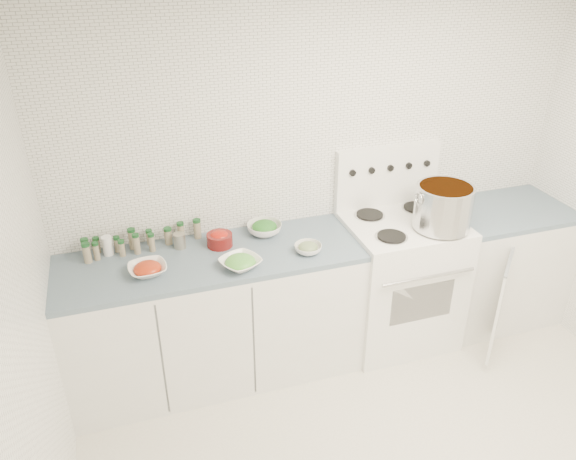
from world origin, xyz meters
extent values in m
cube|color=white|center=(0.00, 1.51, 1.25)|extent=(3.50, 0.02, 2.50)
cube|color=white|center=(-1.76, 0.00, 1.25)|extent=(0.02, 3.00, 2.50)
cube|color=white|center=(-0.82, 1.19, 0.43)|extent=(1.85, 0.62, 0.86)
cube|color=slate|center=(-0.82, 1.19, 0.88)|extent=(1.85, 0.62, 0.03)
cube|color=white|center=(0.48, 1.18, 0.46)|extent=(0.76, 0.65, 0.92)
cube|color=black|center=(0.48, 0.86, 0.50)|extent=(0.45, 0.01, 0.28)
cylinder|color=silver|center=(0.48, 0.82, 0.72)|extent=(0.65, 0.02, 0.02)
cube|color=white|center=(0.48, 1.18, 0.93)|extent=(0.76, 0.65, 0.01)
cube|color=white|center=(0.48, 1.47, 1.15)|extent=(0.76, 0.06, 0.43)
cylinder|color=silver|center=(0.30, 1.02, 0.94)|extent=(0.21, 0.21, 0.01)
cylinder|color=black|center=(0.30, 1.02, 0.94)|extent=(0.18, 0.18, 0.01)
cylinder|color=silver|center=(0.66, 1.02, 0.94)|extent=(0.21, 0.21, 0.01)
cylinder|color=black|center=(0.66, 1.02, 0.94)|extent=(0.18, 0.18, 0.01)
cylinder|color=silver|center=(0.30, 1.33, 0.94)|extent=(0.21, 0.21, 0.01)
cylinder|color=black|center=(0.30, 1.33, 0.94)|extent=(0.18, 0.18, 0.01)
cylinder|color=silver|center=(0.66, 1.33, 0.94)|extent=(0.21, 0.21, 0.01)
cylinder|color=black|center=(0.66, 1.33, 0.94)|extent=(0.18, 0.18, 0.01)
cylinder|color=black|center=(0.20, 1.44, 1.22)|extent=(0.04, 0.02, 0.04)
cylinder|color=black|center=(0.34, 1.44, 1.22)|extent=(0.04, 0.02, 0.04)
cylinder|color=black|center=(0.48, 1.44, 1.22)|extent=(0.04, 0.02, 0.04)
cylinder|color=black|center=(0.62, 1.44, 1.22)|extent=(0.04, 0.02, 0.04)
cylinder|color=black|center=(0.76, 1.44, 1.22)|extent=(0.04, 0.02, 0.04)
cube|color=white|center=(1.30, 1.19, 0.43)|extent=(0.89, 0.62, 0.86)
cube|color=slate|center=(1.30, 1.19, 0.88)|extent=(0.89, 0.62, 0.03)
cube|color=white|center=(1.01, 0.74, 0.43)|extent=(0.29, 0.30, 0.70)
cylinder|color=silver|center=(0.66, 1.03, 1.09)|extent=(0.37, 0.37, 0.28)
cylinder|color=orange|center=(0.66, 1.03, 1.21)|extent=(0.33, 0.33, 0.03)
torus|color=silver|center=(0.47, 1.03, 1.17)|extent=(0.01, 0.09, 0.09)
torus|color=silver|center=(0.85, 1.03, 1.17)|extent=(0.01, 0.09, 0.09)
imported|color=white|center=(-1.20, 1.11, 0.93)|extent=(0.24, 0.24, 0.05)
ellipsoid|color=#B5300F|center=(-1.20, 1.11, 0.94)|extent=(0.16, 0.16, 0.07)
imported|color=white|center=(-0.68, 1.01, 0.93)|extent=(0.30, 0.30, 0.06)
ellipsoid|color=#3F9230|center=(-0.68, 1.01, 0.94)|extent=(0.16, 0.16, 0.07)
imported|color=white|center=(-0.43, 1.37, 0.94)|extent=(0.23, 0.23, 0.07)
ellipsoid|color=#164F16|center=(-0.43, 1.37, 0.95)|extent=(0.16, 0.16, 0.07)
imported|color=white|center=(-0.25, 1.05, 0.93)|extent=(0.22, 0.22, 0.05)
ellipsoid|color=#25471C|center=(-0.25, 1.05, 0.94)|extent=(0.12, 0.12, 0.05)
cylinder|color=#5E1110|center=(-0.74, 1.30, 0.94)|extent=(0.16, 0.16, 0.08)
ellipsoid|color=#B01B0C|center=(-0.74, 1.30, 0.97)|extent=(0.12, 0.12, 0.06)
cylinder|color=white|center=(-1.41, 1.41, 0.96)|extent=(0.07, 0.07, 0.12)
cylinder|color=gray|center=(-0.98, 1.35, 0.95)|extent=(0.09, 0.09, 0.10)
cylinder|color=gray|center=(-1.54, 1.43, 0.95)|extent=(0.04, 0.04, 0.10)
cylinder|color=#13431C|center=(-1.54, 1.43, 1.01)|extent=(0.05, 0.05, 0.02)
cylinder|color=gray|center=(-1.47, 1.45, 0.94)|extent=(0.04, 0.04, 0.09)
cylinder|color=#13431C|center=(-1.47, 1.45, 1.00)|extent=(0.04, 0.04, 0.02)
cylinder|color=gray|center=(-1.35, 1.43, 0.94)|extent=(0.04, 0.04, 0.09)
cylinder|color=#13431C|center=(-1.35, 1.43, 0.99)|extent=(0.04, 0.04, 0.02)
cylinder|color=gray|center=(-1.26, 1.43, 0.96)|extent=(0.05, 0.05, 0.12)
cylinder|color=#13431C|center=(-1.26, 1.43, 1.03)|extent=(0.05, 0.05, 0.02)
cylinder|color=gray|center=(-1.16, 1.45, 0.94)|extent=(0.04, 0.04, 0.09)
cylinder|color=#13431C|center=(-1.16, 1.45, 1.00)|extent=(0.04, 0.04, 0.02)
cylinder|color=gray|center=(-1.04, 1.43, 0.95)|extent=(0.05, 0.05, 0.09)
cylinder|color=#13431C|center=(-1.04, 1.43, 1.00)|extent=(0.05, 0.05, 0.02)
cylinder|color=gray|center=(-0.96, 1.45, 0.95)|extent=(0.04, 0.04, 0.11)
cylinder|color=#13431C|center=(-0.96, 1.45, 1.02)|extent=(0.05, 0.05, 0.02)
cylinder|color=gray|center=(-0.86, 1.45, 0.96)|extent=(0.05, 0.05, 0.11)
cylinder|color=#13431C|center=(-0.86, 1.45, 1.02)|extent=(0.05, 0.05, 0.02)
cylinder|color=gray|center=(-1.53, 1.35, 0.96)|extent=(0.05, 0.05, 0.11)
cylinder|color=#13431C|center=(-1.53, 1.35, 1.02)|extent=(0.05, 0.05, 0.02)
cylinder|color=gray|center=(-1.48, 1.36, 0.95)|extent=(0.04, 0.04, 0.10)
cylinder|color=#13431C|center=(-1.48, 1.36, 1.01)|extent=(0.04, 0.04, 0.02)
cylinder|color=gray|center=(-1.33, 1.36, 0.94)|extent=(0.04, 0.04, 0.09)
cylinder|color=#13431C|center=(-1.33, 1.36, 1.00)|extent=(0.04, 0.04, 0.02)
cylinder|color=gray|center=(-1.24, 1.36, 0.96)|extent=(0.04, 0.04, 0.12)
cylinder|color=#13431C|center=(-1.24, 1.36, 1.02)|extent=(0.04, 0.04, 0.02)
cylinder|color=gray|center=(-1.15, 1.36, 0.95)|extent=(0.04, 0.04, 0.10)
cylinder|color=#13431C|center=(-1.15, 1.36, 1.01)|extent=(0.04, 0.04, 0.02)
camera|label=1|loc=(-1.28, -1.73, 2.66)|focal=35.00mm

